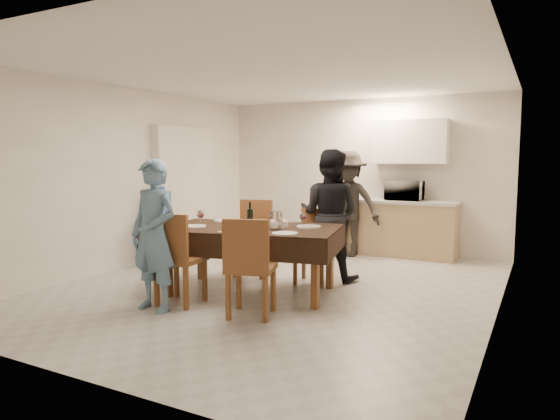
{
  "coord_description": "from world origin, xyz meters",
  "views": [
    {
      "loc": [
        2.87,
        -5.37,
        1.6
      ],
      "look_at": [
        0.17,
        -0.3,
        0.99
      ],
      "focal_mm": 32.0,
      "sensor_mm": 36.0,
      "label": 1
    }
  ],
  "objects": [
    {
      "name": "wine_glass_c",
      "position": [
        -0.35,
        -0.11,
        0.88
      ],
      "size": [
        0.09,
        0.09,
        0.2
      ],
      "primitive_type": null,
      "color": "white",
      "rests_on": "dining_table"
    },
    {
      "name": "plate_near_left",
      "position": [
        -0.75,
        -0.71,
        0.79
      ],
      "size": [
        0.26,
        0.26,
        0.02
      ],
      "primitive_type": "cylinder",
      "color": "white",
      "rests_on": "dining_table"
    },
    {
      "name": "salad_bowl",
      "position": [
        0.15,
        -0.23,
        0.82
      ],
      "size": [
        0.18,
        0.18,
        0.07
      ],
      "primitive_type": "cylinder",
      "color": "white",
      "rests_on": "dining_table"
    },
    {
      "name": "mushroom_dish",
      "position": [
        -0.2,
        -0.13,
        0.8
      ],
      "size": [
        0.21,
        0.21,
        0.04
      ],
      "primitive_type": "cylinder",
      "color": "white",
      "rests_on": "dining_table"
    },
    {
      "name": "wall_back",
      "position": [
        0.0,
        3.0,
        1.3
      ],
      "size": [
        5.0,
        0.02,
        2.6
      ],
      "primitive_type": "cube",
      "color": "white",
      "rests_on": "floor"
    },
    {
      "name": "chair_near_left",
      "position": [
        -0.6,
        -1.26,
        0.62
      ],
      "size": [
        0.5,
        0.5,
        0.55
      ],
      "rotation": [
        0.0,
        0.0,
        0.09
      ],
      "color": "brown",
      "rests_on": "floor"
    },
    {
      "name": "person_far",
      "position": [
        0.4,
        0.64,
        0.85
      ],
      "size": [
        0.86,
        0.68,
        1.71
      ],
      "primitive_type": "imported",
      "rotation": [
        0.0,
        0.0,
        3.19
      ],
      "color": "black",
      "rests_on": "floor"
    },
    {
      "name": "plate_far_right",
      "position": [
        0.45,
        -0.11,
        0.79
      ],
      "size": [
        0.28,
        0.28,
        0.02
      ],
      "primitive_type": "cylinder",
      "color": "white",
      "rests_on": "dining_table"
    },
    {
      "name": "wall_left",
      "position": [
        -2.5,
        0.0,
        1.3
      ],
      "size": [
        0.02,
        6.0,
        2.6
      ],
      "primitive_type": "cube",
      "color": "white",
      "rests_on": "floor"
    },
    {
      "name": "upper_cabinet",
      "position": [
        0.9,
        2.82,
        1.85
      ],
      "size": [
        1.2,
        0.34,
        0.7
      ],
      "primitive_type": "cube",
      "color": "white",
      "rests_on": "wall_back"
    },
    {
      "name": "water_jug",
      "position": [
        -2.28,
        0.47,
        0.89
      ],
      "size": [
        0.27,
        0.27,
        0.41
      ],
      "primitive_type": "cylinder",
      "color": "#4471D3",
      "rests_on": "console"
    },
    {
      "name": "stub_partition",
      "position": [
        -2.42,
        1.2,
        1.05
      ],
      "size": [
        0.15,
        1.4,
        2.1
      ],
      "primitive_type": "cube",
      "color": "white",
      "rests_on": "floor"
    },
    {
      "name": "plate_far_left",
      "position": [
        -0.75,
        -0.11,
        0.79
      ],
      "size": [
        0.26,
        0.26,
        0.01
      ],
      "primitive_type": "cylinder",
      "color": "white",
      "rests_on": "dining_table"
    },
    {
      "name": "person_kitchen",
      "position": [
        0.06,
        2.23,
        0.85
      ],
      "size": [
        1.1,
        0.63,
        1.7
      ],
      "primitive_type": "imported",
      "color": "black",
      "rests_on": "floor"
    },
    {
      "name": "plate_near_right",
      "position": [
        0.45,
        -0.71,
        0.79
      ],
      "size": [
        0.28,
        0.28,
        0.02
      ],
      "primitive_type": "cylinder",
      "color": "white",
      "rests_on": "dining_table"
    },
    {
      "name": "kitchen_base_cabinet",
      "position": [
        0.6,
        2.68,
        0.43
      ],
      "size": [
        2.2,
        0.6,
        0.86
      ],
      "primitive_type": "cube",
      "color": "tan",
      "rests_on": "floor"
    },
    {
      "name": "console",
      "position": [
        -2.28,
        0.47,
        0.34
      ],
      "size": [
        0.37,
        0.74,
        0.68
      ],
      "primitive_type": "cube",
      "color": "#321E10",
      "rests_on": "floor"
    },
    {
      "name": "ceiling",
      "position": [
        0.0,
        0.0,
        2.6
      ],
      "size": [
        5.0,
        6.0,
        0.02
      ],
      "primitive_type": "cube",
      "color": "white",
      "rests_on": "wall_back"
    },
    {
      "name": "wall_right",
      "position": [
        2.5,
        0.0,
        1.3
      ],
      "size": [
        0.02,
        6.0,
        2.6
      ],
      "primitive_type": "cube",
      "color": "white",
      "rests_on": "floor"
    },
    {
      "name": "chair_near_right",
      "position": [
        0.3,
        -1.26,
        0.62
      ],
      "size": [
        0.57,
        0.58,
        0.55
      ],
      "rotation": [
        0.0,
        0.0,
        0.29
      ],
      "color": "brown",
      "rests_on": "floor"
    },
    {
      "name": "kitchen_worktop",
      "position": [
        0.6,
        2.68,
        0.89
      ],
      "size": [
        2.24,
        0.64,
        0.05
      ],
      "primitive_type": "cube",
      "color": "#B2B2AC",
      "rests_on": "kitchen_base_cabinet"
    },
    {
      "name": "water_pitcher",
      "position": [
        0.2,
        -0.46,
        0.89
      ],
      "size": [
        0.14,
        0.14,
        0.21
      ],
      "primitive_type": "cylinder",
      "color": "white",
      "rests_on": "dining_table"
    },
    {
      "name": "savoury_tart",
      "position": [
        -0.05,
        -0.79,
        0.81
      ],
      "size": [
        0.46,
        0.37,
        0.05
      ],
      "primitive_type": "cube",
      "rotation": [
        0.0,
        0.0,
        -0.12
      ],
      "color": "#C78A3A",
      "rests_on": "dining_table"
    },
    {
      "name": "wine_bottle",
      "position": [
        -0.2,
        -0.36,
        0.93
      ],
      "size": [
        0.07,
        0.07,
        0.29
      ],
      "primitive_type": null,
      "color": "black",
      "rests_on": "dining_table"
    },
    {
      "name": "person_near",
      "position": [
        -0.7,
        -1.46,
        0.79
      ],
      "size": [
        0.6,
        0.42,
        1.59
      ],
      "primitive_type": "imported",
      "rotation": [
        0.0,
        0.0,
        -0.06
      ],
      "color": "#5D84A5",
      "rests_on": "floor"
    },
    {
      "name": "chair_far_left",
      "position": [
        -0.6,
        0.24,
        0.62
      ],
      "size": [
        0.56,
        0.57,
        0.55
      ],
      "rotation": [
        0.0,
        0.0,
        3.39
      ],
      "color": "brown",
      "rests_on": "floor"
    },
    {
      "name": "dining_table",
      "position": [
        -0.15,
        -0.41,
        0.75
      ],
      "size": [
        2.21,
        1.57,
        0.78
      ],
      "rotation": [
        0.0,
        0.0,
        0.21
      ],
      "color": "black",
      "rests_on": "floor"
    },
    {
      "name": "wine_glass_b",
      "position": [
        0.4,
        -0.16,
        0.87
      ],
      "size": [
        0.08,
        0.08,
        0.18
      ],
      "primitive_type": null,
      "color": "white",
      "rests_on": "dining_table"
    },
    {
      "name": "microwave",
      "position": [
        0.87,
        2.68,
        1.07
      ],
      "size": [
        0.57,
        0.39,
        0.32
      ],
      "primitive_type": "imported",
      "rotation": [
        0.0,
        0.0,
        3.14
      ],
      "color": "white",
      "rests_on": "kitchen_worktop"
    },
    {
      "name": "floor",
      "position": [
        0.0,
        0.0,
        0.0
      ],
      "size": [
        5.0,
        6.0,
        0.02
      ],
      "primitive_type": "cube",
      "color": "#B9B9B3",
      "rests_on": "ground"
    },
    {
      "name": "wine_glass_a",
      "position": [
        -0.7,
        -0.66,
        0.88
      ],
      "size": [
        0.09,
        0.09,
        0.2
      ],
      "primitive_type": null,
      "color": "white",
      "rests_on": "dining_table"
    },
    {
      "name": "chair_far_right",
      "position": [
        0.3,
        0.25,
        0.57
      ],
      "size": [
        0.48,
        0.48,
        0.51
      ],
      "rotation": [
        0.0,
        0.0,
        3.26
      ],
      "color": "brown",
      "rests_on": "floor"
    },
    {
      "name": "wall_front",
      "position": [
        0.0,
        -3.0,
        1.3
      ],
      "size": [
        5.0,
        0.02,
        2.6
      ],
      "primitive_type": "cube",
      "color": "white",
      "rests_on": "floor"
    }
  ]
}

